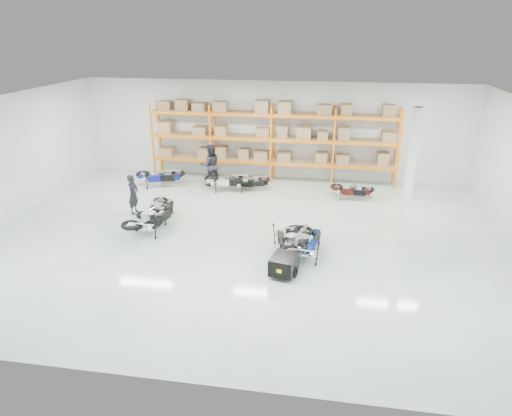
% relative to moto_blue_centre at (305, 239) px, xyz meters
% --- Properties ---
extents(room, '(18.00, 18.00, 18.00)m').
position_rel_moto_blue_centre_xyz_m(room, '(-2.03, 1.03, 1.66)').
color(room, '#B8CDB8').
rests_on(room, ground).
extents(pallet_rack, '(11.28, 0.98, 3.62)m').
position_rel_moto_blue_centre_xyz_m(pallet_rack, '(-2.03, 7.48, 1.67)').
color(pallet_rack, orange).
rests_on(pallet_rack, ground).
extents(structural_column, '(0.25, 0.25, 4.50)m').
position_rel_moto_blue_centre_xyz_m(structural_column, '(3.17, 1.53, 1.66)').
color(structural_column, white).
rests_on(structural_column, ground).
extents(moto_blue_centre, '(1.30, 2.08, 1.25)m').
position_rel_moto_blue_centre_xyz_m(moto_blue_centre, '(0.00, 0.00, 0.00)').
color(moto_blue_centre, '#081C55').
rests_on(moto_blue_centre, ground).
extents(moto_silver_left, '(0.97, 1.82, 1.15)m').
position_rel_moto_blue_centre_xyz_m(moto_silver_left, '(-5.57, 2.07, -0.05)').
color(moto_silver_left, silver).
rests_on(moto_silver_left, ground).
extents(moto_black_far_left, '(1.41, 2.15, 1.28)m').
position_rel_moto_blue_centre_xyz_m(moto_black_far_left, '(-5.46, 1.04, 0.01)').
color(moto_black_far_left, black).
rests_on(moto_black_far_left, ground).
extents(moto_touring_right, '(1.09, 1.83, 1.12)m').
position_rel_moto_blue_centre_xyz_m(moto_touring_right, '(-0.50, 0.26, -0.06)').
color(moto_touring_right, black).
rests_on(moto_touring_right, ground).
extents(trailer, '(0.86, 1.52, 0.62)m').
position_rel_moto_blue_centre_xyz_m(trailer, '(-0.50, -1.34, -0.23)').
color(trailer, black).
rests_on(trailer, ground).
extents(moto_back_a, '(2.08, 1.37, 1.24)m').
position_rel_moto_blue_centre_xyz_m(moto_back_a, '(-6.92, 5.83, -0.01)').
color(moto_back_a, navy).
rests_on(moto_back_a, ground).
extents(moto_back_b, '(1.96, 1.21, 1.19)m').
position_rel_moto_blue_centre_xyz_m(moto_back_b, '(-3.75, 5.77, -0.03)').
color(moto_back_b, silver).
rests_on(moto_back_b, ground).
extents(moto_back_c, '(1.74, 1.25, 1.02)m').
position_rel_moto_blue_centre_xyz_m(moto_back_c, '(-2.77, 5.89, -0.11)').
color(moto_back_c, black).
rests_on(moto_back_c, ground).
extents(moto_back_d, '(1.64, 0.93, 1.01)m').
position_rel_moto_blue_centre_xyz_m(moto_back_d, '(1.63, 5.53, -0.11)').
color(moto_back_d, '#420F0D').
rests_on(moto_back_d, ground).
extents(person_left, '(0.40, 0.58, 1.54)m').
position_rel_moto_blue_centre_xyz_m(person_left, '(-6.73, 2.52, 0.18)').
color(person_left, black).
rests_on(person_left, ground).
extents(person_back, '(1.14, 1.05, 1.89)m').
position_rel_moto_blue_centre_xyz_m(person_back, '(-4.67, 6.28, 0.36)').
color(person_back, '#22212A').
rests_on(person_back, ground).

